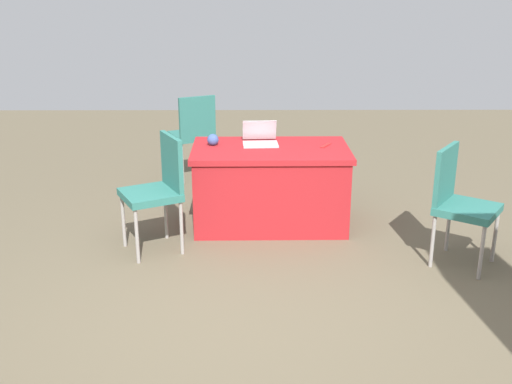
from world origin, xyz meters
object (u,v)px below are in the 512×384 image
at_px(chair_near_front, 194,131).
at_px(table_foreground, 270,186).
at_px(chair_back_row, 158,185).
at_px(yarn_ball, 213,140).
at_px(chair_tucked_right, 459,199).
at_px(scissors_red, 326,145).
at_px(laptop_silver, 260,140).

bearing_deg(chair_near_front, table_foreground, -85.31).
xyz_separation_m(table_foreground, chair_back_row, (0.94, 0.57, 0.20)).
relative_size(chair_back_row, yarn_ball, 9.25).
bearing_deg(yarn_ball, table_foreground, 170.44).
height_order(chair_tucked_right, yarn_ball, chair_tucked_right).
xyz_separation_m(chair_near_front, scissors_red, (-1.33, 1.34, 0.18)).
height_order(chair_back_row, scissors_red, chair_back_row).
bearing_deg(chair_tucked_right, table_foreground, -85.16).
distance_m(chair_back_row, laptop_silver, 1.12).
height_order(chair_near_front, laptop_silver, chair_near_front).
bearing_deg(chair_near_front, yarn_ball, -102.95).
relative_size(laptop_silver, yarn_ball, 3.15).
distance_m(chair_back_row, scissors_red, 1.59).
bearing_deg(yarn_ball, scissors_red, 178.67).
distance_m(chair_back_row, yarn_ball, 0.81).
bearing_deg(laptop_silver, chair_back_row, 36.41).
distance_m(chair_near_front, laptop_silver, 1.48).
bearing_deg(laptop_silver, scissors_red, 170.09).
relative_size(yarn_ball, scissors_red, 0.59).
height_order(table_foreground, scissors_red, scissors_red).
height_order(chair_near_front, scissors_red, chair_near_front).
bearing_deg(chair_near_front, chair_back_row, -119.24).
bearing_deg(yarn_ball, chair_back_row, 57.54).
relative_size(laptop_silver, scissors_red, 1.85).
height_order(chair_tucked_right, scissors_red, chair_tucked_right).
bearing_deg(chair_back_row, chair_near_front, -30.77).
relative_size(chair_near_front, laptop_silver, 2.92).
xyz_separation_m(chair_tucked_right, scissors_red, (0.96, -0.92, 0.20)).
bearing_deg(laptop_silver, table_foreground, 121.22).
relative_size(table_foreground, yarn_ball, 13.57).
distance_m(laptop_silver, yarn_ball, 0.44).
xyz_separation_m(laptop_silver, scissors_red, (-0.60, 0.07, -0.04)).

